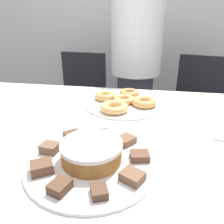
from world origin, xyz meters
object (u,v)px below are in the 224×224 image
(office_chair_right, at_px, (196,117))
(plate_cake, at_px, (92,161))
(person_standing, at_px, (136,66))
(plate_donuts, at_px, (124,103))
(office_chair_left, at_px, (79,110))
(frosted_cake, at_px, (92,151))

(office_chair_right, height_order, plate_cake, office_chair_right)
(person_standing, distance_m, plate_donuts, 0.70)
(office_chair_right, distance_m, plate_cake, 1.35)
(plate_cake, bearing_deg, person_standing, 87.93)
(office_chair_left, height_order, plate_cake, office_chair_left)
(person_standing, height_order, plate_donuts, person_standing)
(plate_donuts, bearing_deg, plate_cake, -94.24)
(person_standing, xyz_separation_m, plate_cake, (-0.04, -1.18, -0.04))
(plate_cake, bearing_deg, office_chair_right, 65.44)
(plate_donuts, bearing_deg, person_standing, 89.42)
(person_standing, xyz_separation_m, frosted_cake, (-0.04, -1.18, -0.01))
(office_chair_right, bearing_deg, plate_cake, -99.57)
(office_chair_left, xyz_separation_m, plate_donuts, (0.47, -0.71, 0.36))
(plate_donuts, bearing_deg, office_chair_left, 123.61)
(office_chair_right, height_order, frosted_cake, office_chair_right)
(office_chair_left, distance_m, plate_cake, 1.32)
(person_standing, distance_m, plate_cake, 1.18)
(office_chair_right, xyz_separation_m, plate_donuts, (-0.51, -0.71, 0.36))
(plate_cake, bearing_deg, frosted_cake, 0.00)
(plate_cake, xyz_separation_m, plate_donuts, (0.04, 0.48, 0.00))
(office_chair_right, bearing_deg, frosted_cake, -99.57)
(office_chair_left, bearing_deg, office_chair_right, 5.19)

